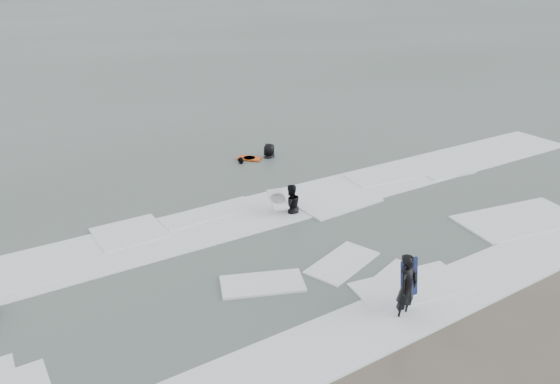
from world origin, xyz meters
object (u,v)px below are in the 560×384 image
surfer_centre (404,317)px  surfer_right_far (269,158)px  surfer_wading (290,213)px  surfer_right_near (241,164)px

surfer_centre → surfer_right_far: size_ratio=0.93×
surfer_centre → surfer_wading: surfer_centre is taller
surfer_wading → surfer_right_near: bearing=-90.2°
surfer_centre → surfer_wading: (0.81, 6.18, 0.00)m
surfer_wading → surfer_right_near: (0.84, 5.00, 0.00)m
surfer_wading → surfer_right_far: size_ratio=0.88×
surfer_centre → surfer_right_near: (1.65, 11.18, 0.00)m
surfer_right_far → surfer_wading: bearing=39.5°
surfer_centre → surfer_right_near: surfer_centre is taller
surfer_centre → surfer_right_near: size_ratio=1.14×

